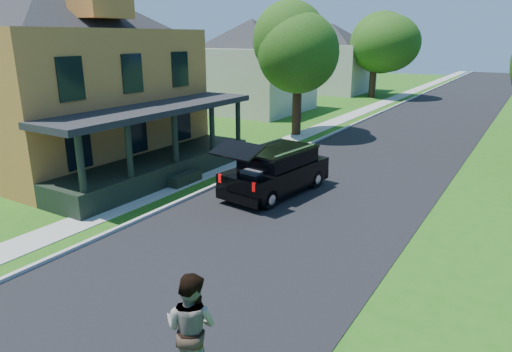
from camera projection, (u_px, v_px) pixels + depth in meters
The scene contains 12 objects.
ground at pixel (193, 282), 11.42m from camera, with size 140.00×140.00×0.00m, color #205B12.
street at pixel (404, 138), 27.64m from camera, with size 8.00×120.00×0.02m, color black.
curb at pixel (341, 131), 29.69m from camera, with size 0.15×120.00×0.12m, color #A6A6A0.
sidewalk at pixel (320, 128), 30.47m from camera, with size 1.30×120.00×0.03m, color gray.
front_walk at pixel (117, 169), 21.09m from camera, with size 6.50×1.20×0.03m, color gray.
main_house at pixel (58, 58), 21.31m from camera, with size 15.56×15.56×10.10m.
neighbor_house_mid at pixel (252, 58), 36.48m from camera, with size 12.78×12.78×8.30m.
neighbor_house_far at pixel (331, 52), 49.46m from camera, with size 12.78×12.78×8.30m.
black_suv at pixel (276, 171), 17.63m from camera, with size 2.51×5.28×2.37m.
skateboarder at pixel (191, 327), 7.30m from camera, with size 1.02×0.85×1.90m.
tree_left_mid at pixel (298, 43), 26.95m from camera, with size 6.07×6.34×8.09m.
tree_left_far at pixel (376, 34), 44.03m from camera, with size 7.27×7.43×9.41m.
Camera 1 is at (6.70, -7.77, 5.90)m, focal length 32.00 mm.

